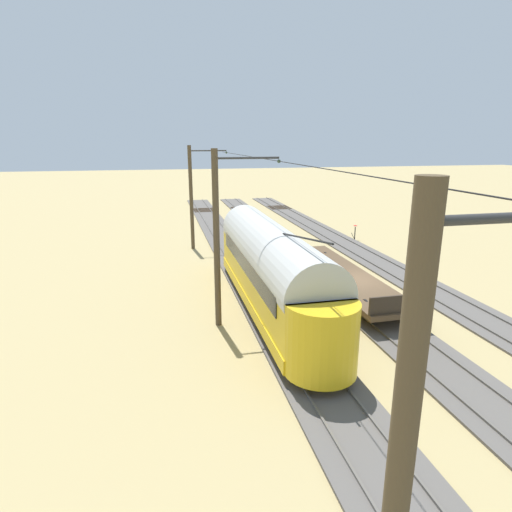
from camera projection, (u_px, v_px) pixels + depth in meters
The scene contains 10 objects.
ground_plane at pixel (350, 296), 22.83m from camera, with size 220.00×220.00×0.00m, color tan.
track_streetcar_siding at pixel (423, 287), 24.12m from camera, with size 2.80×80.00×0.18m.
track_adjacent_siding at pixel (347, 293), 23.12m from camera, with size 2.80×80.00×0.18m.
track_third_siding at pixel (265, 300), 22.11m from camera, with size 2.80×80.00×0.18m.
vintage_streetcar at pixel (271, 266), 20.44m from camera, with size 2.65×16.03×4.96m.
flatcar_adjacent at pixel (343, 275), 23.60m from camera, with size 2.80×12.23×1.60m.
catenary_pole_foreground at pixel (192, 196), 31.91m from camera, with size 2.99×0.28×7.85m.
catenary_pole_mid_near at pixel (218, 237), 18.24m from camera, with size 2.99×0.28×7.85m.
overhead_wire_run at pixel (273, 160), 18.65m from camera, with size 2.78×33.05×0.18m.
switch_stand at pixel (355, 232), 35.70m from camera, with size 0.50×0.30×1.24m.
Camera 1 is at (9.72, 19.79, 8.13)m, focal length 29.52 mm.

